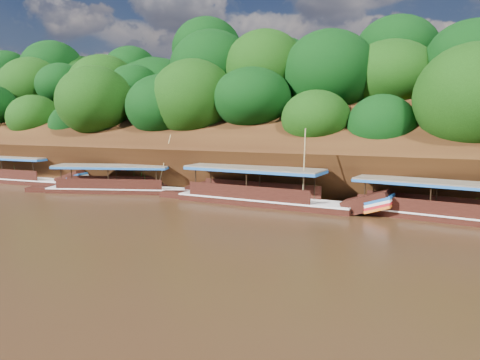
% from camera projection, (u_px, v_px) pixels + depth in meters
% --- Properties ---
extents(ground, '(160.00, 160.00, 0.00)m').
position_uv_depth(ground, '(238.00, 227.00, 27.13)').
color(ground, black).
rests_on(ground, ground).
extents(riverbank, '(120.00, 30.06, 19.40)m').
position_uv_depth(riverbank, '(327.00, 161.00, 47.56)').
color(riverbank, black).
rests_on(riverbank, ground).
extents(boat_0, '(14.90, 4.27, 6.29)m').
position_uv_depth(boat_0, '(459.00, 213.00, 28.56)').
color(boat_0, black).
rests_on(boat_0, ground).
extents(boat_1, '(15.85, 3.60, 6.12)m').
position_uv_depth(boat_1, '(274.00, 197.00, 33.69)').
color(boat_1, black).
rests_on(boat_1, ground).
extents(boat_2, '(14.72, 6.25, 5.35)m').
position_uv_depth(boat_2, '(130.00, 187.00, 39.48)').
color(boat_2, black).
rests_on(boat_2, ground).
extents(boat_3, '(14.37, 2.96, 3.03)m').
position_uv_depth(boat_3, '(23.00, 177.00, 45.36)').
color(boat_3, black).
rests_on(boat_3, ground).
extents(reeds, '(48.90, 2.46, 2.04)m').
position_uv_depth(reeds, '(250.00, 187.00, 36.78)').
color(reeds, '#195F17').
rests_on(reeds, ground).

